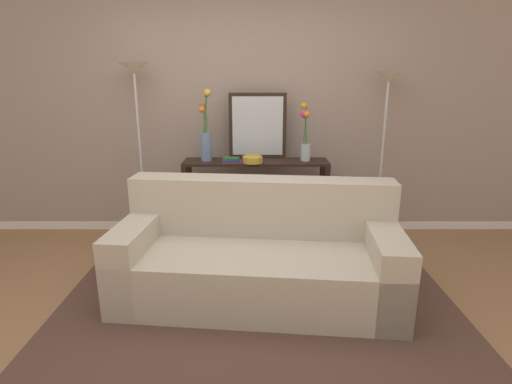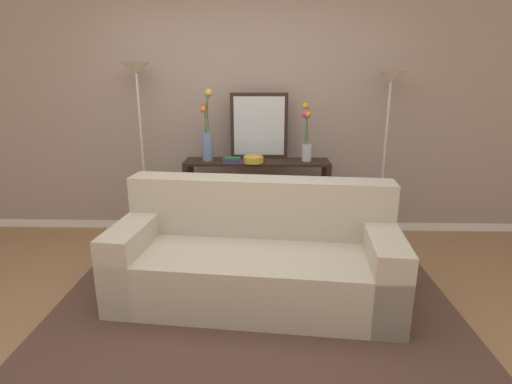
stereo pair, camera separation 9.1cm
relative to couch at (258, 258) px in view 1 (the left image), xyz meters
name	(u,v)px [view 1 (the left image)]	position (x,y,z in m)	size (l,w,h in m)	color
ground_plane	(224,332)	(-0.23, -0.47, -0.32)	(16.00, 16.00, 0.02)	#936B47
back_wall	(235,100)	(-0.23, 1.48, 1.10)	(12.00, 0.15, 2.83)	white
area_rug	(257,305)	(-0.01, -0.16, -0.31)	(2.96, 2.01, 0.01)	#51382D
couch	(258,258)	(0.00, 0.00, 0.00)	(2.16, 1.07, 0.88)	#BCB29E
console_table	(255,186)	(-0.02, 1.11, 0.27)	(1.44, 0.34, 0.85)	black
floor_lamp_left	(136,103)	(-1.18, 1.15, 1.09)	(0.28, 0.28, 1.78)	silver
floor_lamp_right	(385,110)	(1.25, 1.15, 1.03)	(0.28, 0.28, 1.70)	silver
wall_mirror	(257,126)	(0.00, 1.24, 0.86)	(0.58, 0.02, 0.65)	black
vase_tall_flowers	(205,136)	(-0.51, 1.11, 0.78)	(0.13, 0.12, 0.69)	#6B84AD
vase_short_flowers	(305,138)	(0.47, 1.10, 0.75)	(0.11, 0.12, 0.57)	silver
fruit_bowl	(252,159)	(-0.05, 1.01, 0.56)	(0.20, 0.20, 0.06)	gold
book_stack	(231,160)	(-0.26, 1.01, 0.55)	(0.20, 0.14, 0.05)	#6B3360
book_row_under_console	(216,235)	(-0.43, 1.11, -0.26)	(0.36, 0.18, 0.12)	#236033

